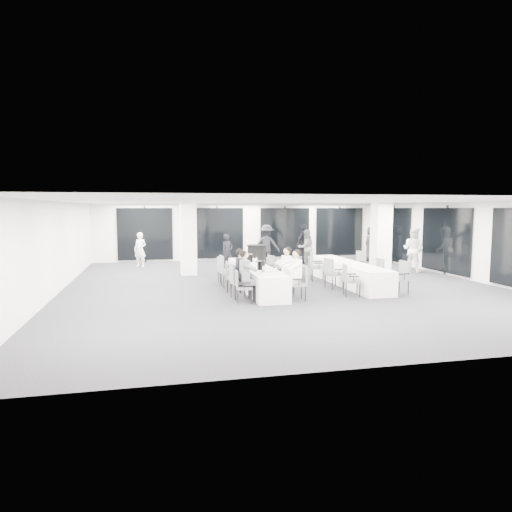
{
  "coord_description": "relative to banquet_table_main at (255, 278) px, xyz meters",
  "views": [
    {
      "loc": [
        -4.15,
        -14.59,
        2.59
      ],
      "look_at": [
        -0.88,
        -0.2,
        1.04
      ],
      "focal_mm": 32.0,
      "sensor_mm": 36.0,
      "label": 1
    }
  ],
  "objects": [
    {
      "name": "room",
      "position": [
        1.86,
        1.63,
        1.01
      ],
      "size": [
        14.04,
        16.04,
        2.84
      ],
      "color": "#232328",
      "rests_on": "ground"
    },
    {
      "name": "column_left",
      "position": [
        -1.82,
        3.71,
        1.02
      ],
      "size": [
        0.6,
        0.6,
        2.8
      ],
      "primitive_type": "cube",
      "color": "white",
      "rests_on": "floor"
    },
    {
      "name": "column_right",
      "position": [
        5.18,
        1.51,
        1.02
      ],
      "size": [
        0.6,
        0.6,
        2.8
      ],
      "primitive_type": "cube",
      "color": "white",
      "rests_on": "floor"
    },
    {
      "name": "banquet_table_main",
      "position": [
        0.0,
        0.0,
        0.0
      ],
      "size": [
        0.9,
        5.0,
        0.75
      ],
      "primitive_type": "cube",
      "color": "silver",
      "rests_on": "floor"
    },
    {
      "name": "banquet_table_side",
      "position": [
        3.29,
        0.23,
        0.0
      ],
      "size": [
        0.9,
        5.0,
        0.75
      ],
      "primitive_type": "cube",
      "color": "silver",
      "rests_on": "floor"
    },
    {
      "name": "cocktail_table",
      "position": [
        0.81,
        3.31,
        0.21
      ],
      "size": [
        0.83,
        0.83,
        1.15
      ],
      "color": "black",
      "rests_on": "floor"
    },
    {
      "name": "chair_main_left_near",
      "position": [
        -0.83,
        -1.95,
        0.13
      ],
      "size": [
        0.5,
        0.54,
        0.88
      ],
      "rotation": [
        0.0,
        0.0,
        -1.69
      ],
      "color": "#4F5257",
      "rests_on": "floor"
    },
    {
      "name": "chair_main_left_second",
      "position": [
        -0.84,
        -1.34,
        0.19
      ],
      "size": [
        0.55,
        0.6,
        0.99
      ],
      "rotation": [
        0.0,
        0.0,
        -1.46
      ],
      "color": "#4F5257",
      "rests_on": "floor"
    },
    {
      "name": "chair_main_left_mid",
      "position": [
        -0.83,
        -0.32,
        0.17
      ],
      "size": [
        0.56,
        0.59,
        0.95
      ],
      "rotation": [
        0.0,
        0.0,
        -1.76
      ],
      "color": "#4F5257",
      "rests_on": "floor"
    },
    {
      "name": "chair_main_left_fourth",
      "position": [
        -0.84,
        0.58,
        0.22
      ],
      "size": [
        0.55,
        0.61,
        1.04
      ],
      "rotation": [
        0.0,
        0.0,
        -1.53
      ],
      "color": "#4F5257",
      "rests_on": "floor"
    },
    {
      "name": "chair_main_left_far",
      "position": [
        -0.83,
        1.53,
        0.13
      ],
      "size": [
        0.46,
        0.51,
        0.89
      ],
      "rotation": [
        0.0,
        0.0,
        -1.55
      ],
      "color": "#4F5257",
      "rests_on": "floor"
    },
    {
      "name": "chair_main_right_near",
      "position": [
        0.84,
        -1.98,
        0.18
      ],
      "size": [
        0.52,
        0.57,
        0.98
      ],
      "rotation": [
        0.0,
        0.0,
        1.52
      ],
      "color": "#4F5257",
      "rests_on": "floor"
    },
    {
      "name": "chair_main_right_second",
      "position": [
        0.83,
        -1.1,
        0.13
      ],
      "size": [
        0.53,
        0.56,
        0.88
      ],
      "rotation": [
        0.0,
        0.0,
        1.36
      ],
      "color": "#4F5257",
      "rests_on": "floor"
    },
    {
      "name": "chair_main_right_mid",
      "position": [
        0.83,
        -0.3,
        0.14
      ],
      "size": [
        0.55,
        0.58,
        0.91
      ],
      "rotation": [
        0.0,
        0.0,
        1.32
      ],
      "color": "#4F5257",
      "rests_on": "floor"
    },
    {
      "name": "chair_main_right_fourth",
      "position": [
        0.83,
        0.49,
        0.14
      ],
      "size": [
        0.5,
        0.54,
        0.9
      ],
      "rotation": [
        0.0,
        0.0,
        1.68
      ],
      "color": "#4F5257",
      "rests_on": "floor"
    },
    {
      "name": "chair_main_right_far",
      "position": [
        0.83,
        1.59,
        0.14
      ],
      "size": [
        0.55,
        0.58,
        0.9
      ],
      "rotation": [
        0.0,
        0.0,
        1.83
      ],
      "color": "#4F5257",
      "rests_on": "floor"
    },
    {
      "name": "chair_side_left_near",
      "position": [
        2.46,
        -1.7,
        0.16
      ],
      "size": [
        0.58,
        0.6,
        0.94
      ],
      "rotation": [
        0.0,
        0.0,
        -1.81
      ],
      "color": "#4F5257",
      "rests_on": "floor"
    },
    {
      "name": "chair_side_left_mid",
      "position": [
        2.46,
        -0.39,
        0.18
      ],
      "size": [
        0.59,
        0.62,
        0.98
      ],
      "rotation": [
        0.0,
        0.0,
        -1.34
      ],
      "color": "#4F5257",
      "rests_on": "floor"
    },
    {
      "name": "chair_side_left_far",
      "position": [
        2.46,
        1.12,
        0.22
      ],
      "size": [
        0.63,
        0.66,
        1.04
      ],
      "rotation": [
        0.0,
        0.0,
        -1.8
      ],
      "color": "#4F5257",
      "rests_on": "floor"
    },
    {
      "name": "chair_side_right_near",
      "position": [
        4.13,
        -1.74,
        0.19
      ],
      "size": [
        0.57,
        0.61,
        0.99
      ],
      "rotation": [
        0.0,
        0.0,
        1.72
      ],
      "color": "#4F5257",
      "rests_on": "floor"
    },
    {
      "name": "chair_side_right_mid",
      "position": [
        4.12,
        -0.23,
        0.15
      ],
      "size": [
        0.49,
        0.54,
        0.91
      ],
      "rotation": [
        0.0,
        0.0,
        1.63
      ],
      "color": "#4F5257",
      "rests_on": "floor"
    },
    {
      "name": "chair_side_right_far",
      "position": [
        4.13,
        1.24,
        0.2
      ],
      "size": [
        0.62,
        0.65,
        1.01
      ],
      "rotation": [
        0.0,
        0.0,
        1.8
      ],
      "color": "#4F5257",
      "rests_on": "floor"
    },
    {
      "name": "seated_guest_a",
      "position": [
        -0.67,
        -1.96,
        0.44
      ],
      "size": [
        0.5,
        0.38,
        1.44
      ],
      "rotation": [
        0.0,
        0.0,
        -1.57
      ],
      "color": "#57595F",
      "rests_on": "floor"
    },
    {
      "name": "seated_guest_b",
      "position": [
        -0.67,
        -1.33,
        0.44
      ],
      "size": [
        0.5,
        0.38,
        1.44
      ],
      "rotation": [
        0.0,
        0.0,
        -1.57
      ],
      "color": "black",
      "rests_on": "floor"
    },
    {
      "name": "seated_guest_c",
      "position": [
        0.67,
        -1.98,
        0.44
      ],
      "size": [
        0.5,
        0.38,
        1.44
      ],
      "rotation": [
        0.0,
        0.0,
        1.57
      ],
      "color": "white",
      "rests_on": "floor"
    },
    {
      "name": "seated_guest_d",
      "position": [
        0.67,
        -1.08,
        0.44
      ],
      "size": [
        0.5,
        0.38,
        1.44
      ],
      "rotation": [
        0.0,
        0.0,
        1.57
      ],
      "color": "white",
      "rests_on": "floor"
    },
    {
      "name": "standing_guest_a",
      "position": [
        -0.11,
        4.86,
        0.48
      ],
      "size": [
        0.79,
        0.74,
        1.7
      ],
      "primitive_type": "imported",
      "rotation": [
        0.0,
        0.0,
        0.53
      ],
      "color": "black",
      "rests_on": "floor"
    },
    {
      "name": "standing_guest_b",
      "position": [
        3.56,
        5.35,
        0.55
      ],
      "size": [
        0.96,
        0.66,
        1.85
      ],
      "primitive_type": "imported",
      "rotation": [
        0.0,
        0.0,
        3.28
      ],
      "color": "#57595F",
      "rests_on": "floor"
    },
    {
      "name": "standing_guest_c",
      "position": [
        1.91,
        6.07,
        0.66
      ],
      "size": [
        1.5,
        1.16,
        2.07
      ],
      "primitive_type": "imported",
      "rotation": [
        0.0,
        0.0,
        2.73
      ],
      "color": "black",
      "rests_on": "floor"
    },
    {
      "name": "standing_guest_d",
      "position": [
        3.63,
        5.8,
        0.68
      ],
      "size": [
        1.42,
        1.25,
        2.11
      ],
      "primitive_type": "imported",
      "rotation": [
        0.0,
        0.0,
        3.7
      ],
      "color": "black",
      "rests_on": "floor"
    },
    {
      "name": "standing_guest_e",
      "position": [
        7.18,
        6.2,
        0.6
      ],
      "size": [
        0.81,
        1.06,
        1.95
      ],
      "primitive_type": "imported",
      "rotation": [
        0.0,
        0.0,
        1.85
      ],
      "color": "black",
      "rests_on": "floor"
    },
    {
      "name": "standing_guest_g",
      "position": [
        -3.72,
        6.59,
        0.49
      ],
      "size": [
        0.8,
        0.75,
        1.73
      ],
      "primitive_type": "imported",
      "rotation": [
        0.0,
        0.0,
        -0.51
      ],
      "color": "white",
      "rests_on": "floor"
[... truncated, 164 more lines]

